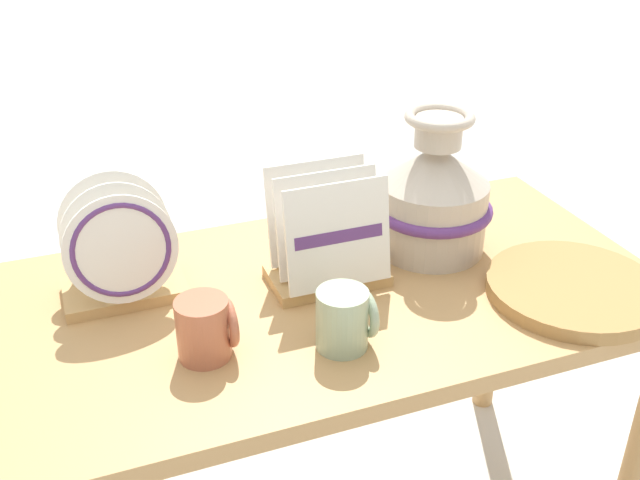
% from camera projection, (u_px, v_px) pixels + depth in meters
% --- Properties ---
extents(display_table, '(1.29, 0.65, 0.67)m').
position_uv_depth(display_table, '(320.00, 330.00, 1.44)').
color(display_table, tan).
rests_on(display_table, ground_plane).
extents(ceramic_vase, '(0.24, 0.24, 0.29)m').
position_uv_depth(ceramic_vase, '(433.00, 195.00, 1.49)').
color(ceramic_vase, beige).
rests_on(ceramic_vase, display_table).
extents(dish_rack_round_plates, '(0.22, 0.15, 0.22)m').
position_uv_depth(dish_rack_round_plates, '(121.00, 258.00, 1.34)').
color(dish_rack_round_plates, tan).
rests_on(dish_rack_round_plates, display_table).
extents(dish_rack_square_plates, '(0.22, 0.15, 0.22)m').
position_uv_depth(dish_rack_square_plates, '(327.00, 246.00, 1.40)').
color(dish_rack_square_plates, tan).
rests_on(dish_rack_square_plates, display_table).
extents(wicker_charger_stack, '(0.32, 0.32, 0.03)m').
position_uv_depth(wicker_charger_stack, '(574.00, 288.00, 1.38)').
color(wicker_charger_stack, '#AD7F47').
rests_on(wicker_charger_stack, display_table).
extents(mug_sage_glaze, '(0.10, 0.09, 0.10)m').
position_uv_depth(mug_sage_glaze, '(345.00, 319.00, 1.23)').
color(mug_sage_glaze, '#9EB28E').
rests_on(mug_sage_glaze, display_table).
extents(mug_terracotta_glaze, '(0.10, 0.09, 0.10)m').
position_uv_depth(mug_terracotta_glaze, '(206.00, 328.00, 1.20)').
color(mug_terracotta_glaze, '#B76647').
rests_on(mug_terracotta_glaze, display_table).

